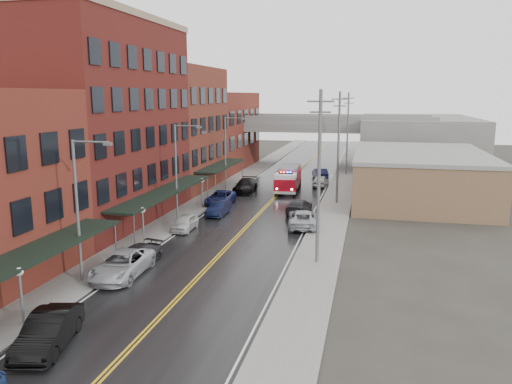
# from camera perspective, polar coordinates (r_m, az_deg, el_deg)

# --- Properties ---
(ground) EXTENTS (220.00, 220.00, 0.00)m
(ground) POSITION_cam_1_polar(r_m,az_deg,el_deg) (24.24, -15.38, -18.03)
(ground) COLOR #2D2B26
(ground) RESTS_ON ground
(road) EXTENTS (11.00, 160.00, 0.02)m
(road) POSITION_cam_1_polar(r_m,az_deg,el_deg) (50.96, 0.70, -2.14)
(road) COLOR black
(road) RESTS_ON ground
(sidewalk_left) EXTENTS (3.00, 160.00, 0.15)m
(sidewalk_left) POSITION_cam_1_polar(r_m,az_deg,el_deg) (52.94, -7.05, -1.66)
(sidewalk_left) COLOR slate
(sidewalk_left) RESTS_ON ground
(sidewalk_right) EXTENTS (3.00, 160.00, 0.15)m
(sidewalk_right) POSITION_cam_1_polar(r_m,az_deg,el_deg) (49.95, 8.92, -2.47)
(sidewalk_right) COLOR slate
(sidewalk_right) RESTS_ON ground
(curb_left) EXTENTS (0.30, 160.00, 0.15)m
(curb_left) POSITION_cam_1_polar(r_m,az_deg,el_deg) (52.41, -5.35, -1.75)
(curb_left) COLOR gray
(curb_left) RESTS_ON ground
(curb_right) EXTENTS (0.30, 160.00, 0.15)m
(curb_right) POSITION_cam_1_polar(r_m,az_deg,el_deg) (50.08, 7.03, -2.39)
(curb_right) COLOR gray
(curb_right) RESTS_ON ground
(brick_building_b) EXTENTS (9.00, 20.00, 18.00)m
(brick_building_b) POSITION_cam_1_polar(r_m,az_deg,el_deg) (47.92, -17.02, 7.42)
(brick_building_b) COLOR #4C1814
(brick_building_b) RESTS_ON ground
(brick_building_c) EXTENTS (9.00, 15.00, 15.00)m
(brick_building_c) POSITION_cam_1_polar(r_m,az_deg,el_deg) (63.76, -9.08, 7.18)
(brick_building_c) COLOR maroon
(brick_building_c) RESTS_ON ground
(brick_building_far) EXTENTS (9.00, 20.00, 12.00)m
(brick_building_far) POSITION_cam_1_polar(r_m,az_deg,el_deg) (80.31, -4.36, 6.98)
(brick_building_far) COLOR maroon
(brick_building_far) RESTS_ON ground
(tan_building) EXTENTS (14.00, 22.00, 5.00)m
(tan_building) POSITION_cam_1_polar(r_m,az_deg,el_deg) (59.45, 18.09, 1.65)
(tan_building) COLOR brown
(tan_building) RESTS_ON ground
(right_far_block) EXTENTS (18.00, 30.00, 8.00)m
(right_far_block) POSITION_cam_1_polar(r_m,az_deg,el_deg) (89.13, 17.81, 5.59)
(right_far_block) COLOR slate
(right_far_block) RESTS_ON ground
(awning_0) EXTENTS (2.60, 16.00, 3.09)m
(awning_0) POSITION_cam_1_polar(r_m,az_deg,el_deg) (30.08, -24.76, -6.69)
(awning_0) COLOR black
(awning_0) RESTS_ON ground
(awning_1) EXTENTS (2.60, 18.00, 3.09)m
(awning_1) POSITION_cam_1_polar(r_m,az_deg,el_deg) (46.05, -10.32, 0.04)
(awning_1) COLOR black
(awning_1) RESTS_ON ground
(awning_2) EXTENTS (2.60, 13.00, 3.09)m
(awning_2) POSITION_cam_1_polar(r_m,az_deg,el_deg) (62.28, -3.98, 3.03)
(awning_2) COLOR black
(awning_2) RESTS_ON ground
(globe_lamp_0) EXTENTS (0.44, 0.44, 3.12)m
(globe_lamp_0) POSITION_cam_1_polar(r_m,az_deg,el_deg) (28.16, -25.36, -9.37)
(globe_lamp_0) COLOR #59595B
(globe_lamp_0) RESTS_ON ground
(globe_lamp_1) EXTENTS (0.44, 0.44, 3.12)m
(globe_lamp_1) POSITION_cam_1_polar(r_m,az_deg,el_deg) (39.53, -12.82, -2.87)
(globe_lamp_1) COLOR #59595B
(globe_lamp_1) RESTS_ON ground
(globe_lamp_2) EXTENTS (0.44, 0.44, 3.12)m
(globe_lamp_2) POSITION_cam_1_polar(r_m,az_deg,el_deg) (52.20, -6.18, 0.69)
(globe_lamp_2) COLOR #59595B
(globe_lamp_2) RESTS_ON ground
(street_lamp_0) EXTENTS (2.64, 0.22, 9.00)m
(street_lamp_0) POSITION_cam_1_polar(r_m,az_deg,el_deg) (32.17, -19.43, -1.14)
(street_lamp_0) COLOR #59595B
(street_lamp_0) RESTS_ON ground
(street_lamp_1) EXTENTS (2.64, 0.22, 9.00)m
(street_lamp_1) POSITION_cam_1_polar(r_m,az_deg,el_deg) (46.24, -8.85, 2.90)
(street_lamp_1) COLOR #59595B
(street_lamp_1) RESTS_ON ground
(street_lamp_2) EXTENTS (2.64, 0.22, 9.00)m
(street_lamp_2) POSITION_cam_1_polar(r_m,az_deg,el_deg) (61.27, -3.30, 4.98)
(street_lamp_2) COLOR #59595B
(street_lamp_2) RESTS_ON ground
(utility_pole_0) EXTENTS (1.80, 0.24, 12.00)m
(utility_pole_0) POSITION_cam_1_polar(r_m,az_deg,el_deg) (34.07, 7.20, 1.97)
(utility_pole_0) COLOR #59595B
(utility_pole_0) RESTS_ON ground
(utility_pole_1) EXTENTS (1.80, 0.24, 12.00)m
(utility_pole_1) POSITION_cam_1_polar(r_m,az_deg,el_deg) (53.86, 9.40, 5.21)
(utility_pole_1) COLOR #59595B
(utility_pole_1) RESTS_ON ground
(utility_pole_2) EXTENTS (1.80, 0.24, 12.00)m
(utility_pole_2) POSITION_cam_1_polar(r_m,az_deg,el_deg) (73.76, 10.42, 6.71)
(utility_pole_2) COLOR #59595B
(utility_pole_2) RESTS_ON ground
(overpass) EXTENTS (40.00, 10.00, 7.50)m
(overpass) POSITION_cam_1_polar(r_m,az_deg,el_deg) (81.37, 5.54, 7.00)
(overpass) COLOR slate
(overpass) RESTS_ON ground
(fire_truck) EXTENTS (3.62, 8.24, 2.96)m
(fire_truck) POSITION_cam_1_polar(r_m,az_deg,el_deg) (61.32, 3.70, 1.60)
(fire_truck) COLOR #A20716
(fire_truck) RESTS_ON ground
(parked_car_left_1) EXTENTS (2.87, 5.28, 1.65)m
(parked_car_left_1) POSITION_cam_1_polar(r_m,az_deg,el_deg) (25.93, -22.64, -14.46)
(parked_car_left_1) COLOR black
(parked_car_left_1) RESTS_ON ground
(parked_car_left_2) EXTENTS (2.92, 5.89, 1.61)m
(parked_car_left_2) POSITION_cam_1_polar(r_m,az_deg,el_deg) (33.82, -15.07, -8.01)
(parked_car_left_2) COLOR #AEB1B6
(parked_car_left_2) RESTS_ON ground
(parked_car_left_3) EXTENTS (2.79, 4.88, 1.33)m
(parked_car_left_3) POSITION_cam_1_polar(r_m,az_deg,el_deg) (35.77, -13.58, -7.12)
(parked_car_left_3) COLOR #272629
(parked_car_left_3) RESTS_ON ground
(parked_car_left_4) EXTENTS (1.67, 3.97, 1.34)m
(parked_car_left_4) POSITION_cam_1_polar(r_m,az_deg,el_deg) (44.00, -8.15, -3.49)
(parked_car_left_4) COLOR silver
(parked_car_left_4) RESTS_ON ground
(parked_car_left_5) EXTENTS (1.55, 4.26, 1.39)m
(parked_car_left_5) POSITION_cam_1_polar(r_m,az_deg,el_deg) (49.11, -4.31, -1.86)
(parked_car_left_5) COLOR black
(parked_car_left_5) RESTS_ON ground
(parked_car_left_6) EXTENTS (2.52, 5.33, 1.47)m
(parked_car_left_6) POSITION_cam_1_polar(r_m,az_deg,el_deg) (53.81, -4.08, -0.67)
(parked_car_left_6) COLOR navy
(parked_car_left_6) RESTS_ON ground
(parked_car_left_7) EXTENTS (2.38, 5.59, 1.61)m
(parked_car_left_7) POSITION_cam_1_polar(r_m,az_deg,el_deg) (60.49, -1.23, 0.72)
(parked_car_left_7) COLOR black
(parked_car_left_7) RESTS_ON ground
(parked_car_right_0) EXTENTS (3.34, 5.90, 1.55)m
(parked_car_right_0) POSITION_cam_1_polar(r_m,az_deg,el_deg) (44.75, 5.38, -3.05)
(parked_car_right_0) COLOR #A3A7AB
(parked_car_right_0) RESTS_ON ground
(parked_car_right_1) EXTENTS (2.32, 5.04, 1.43)m
(parked_car_right_1) POSITION_cam_1_polar(r_m,az_deg,el_deg) (49.96, 4.92, -1.62)
(parked_car_right_1) COLOR black
(parked_car_right_1) RESTS_ON ground
(parked_car_right_2) EXTENTS (1.94, 4.35, 1.45)m
(parked_car_right_2) POSITION_cam_1_polar(r_m,az_deg,el_deg) (64.86, 7.40, 1.26)
(parked_car_right_2) COLOR #BCBCBC
(parked_car_right_2) RESTS_ON ground
(parked_car_right_3) EXTENTS (2.82, 4.96, 1.55)m
(parked_car_right_3) POSITION_cam_1_polar(r_m,az_deg,el_deg) (70.70, 7.33, 2.11)
(parked_car_right_3) COLOR #0E1133
(parked_car_right_3) RESTS_ON ground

